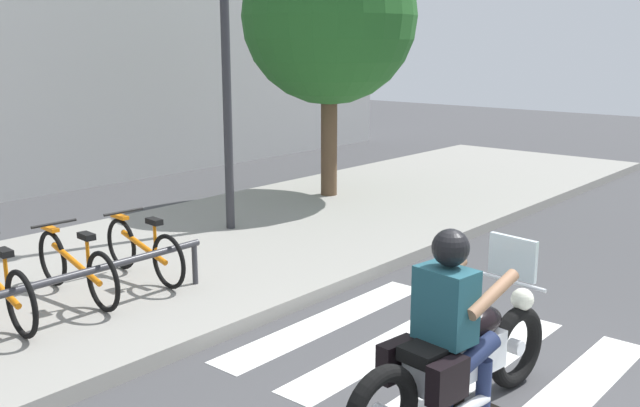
{
  "coord_description": "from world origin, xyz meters",
  "views": [
    {
      "loc": [
        -4.06,
        -1.82,
        2.67
      ],
      "look_at": [
        1.37,
        2.84,
        1.06
      ],
      "focal_mm": 39.96,
      "sensor_mm": 36.0,
      "label": 1
    }
  ],
  "objects_px": {
    "bicycle_2": "(76,266)",
    "bike_rack": "(68,281)",
    "rider": "(452,313)",
    "motorcycle": "(457,360)",
    "tree_near_rack": "(329,17)",
    "bicycle_3": "(144,250)",
    "street_lamp": "(225,35)"
  },
  "relations": [
    {
      "from": "motorcycle",
      "to": "bicycle_2",
      "type": "distance_m",
      "value": 4.04
    },
    {
      "from": "rider",
      "to": "bike_rack",
      "type": "xyz_separation_m",
      "value": [
        -0.96,
        3.42,
        -0.28
      ]
    },
    {
      "from": "bike_rack",
      "to": "motorcycle",
      "type": "bearing_deg",
      "value": -73.28
    },
    {
      "from": "bike_rack",
      "to": "street_lamp",
      "type": "bearing_deg",
      "value": 23.94
    },
    {
      "from": "bicycle_2",
      "to": "street_lamp",
      "type": "bearing_deg",
      "value": 17.53
    },
    {
      "from": "bicycle_2",
      "to": "bike_rack",
      "type": "bearing_deg",
      "value": -126.26
    },
    {
      "from": "bicycle_2",
      "to": "tree_near_rack",
      "type": "height_order",
      "value": "tree_near_rack"
    },
    {
      "from": "bicycle_3",
      "to": "street_lamp",
      "type": "height_order",
      "value": "street_lamp"
    },
    {
      "from": "rider",
      "to": "street_lamp",
      "type": "distance_m",
      "value": 5.78
    },
    {
      "from": "bike_rack",
      "to": "bicycle_3",
      "type": "bearing_deg",
      "value": 24.45
    },
    {
      "from": "street_lamp",
      "to": "tree_near_rack",
      "type": "height_order",
      "value": "street_lamp"
    },
    {
      "from": "bicycle_3",
      "to": "street_lamp",
      "type": "distance_m",
      "value": 3.26
    },
    {
      "from": "rider",
      "to": "bicycle_3",
      "type": "bearing_deg",
      "value": 86.19
    },
    {
      "from": "rider",
      "to": "tree_near_rack",
      "type": "xyz_separation_m",
      "value": [
        5.0,
        5.3,
        2.25
      ]
    },
    {
      "from": "motorcycle",
      "to": "tree_near_rack",
      "type": "distance_m",
      "value": 7.7
    },
    {
      "from": "bicycle_2",
      "to": "motorcycle",
      "type": "bearing_deg",
      "value": -81.1
    },
    {
      "from": "bicycle_3",
      "to": "bicycle_2",
      "type": "bearing_deg",
      "value": 179.98
    },
    {
      "from": "street_lamp",
      "to": "bike_rack",
      "type": "bearing_deg",
      "value": -156.06
    },
    {
      "from": "bicycle_2",
      "to": "tree_near_rack",
      "type": "xyz_separation_m",
      "value": [
        5.55,
        1.32,
        2.61
      ]
    },
    {
      "from": "bike_rack",
      "to": "street_lamp",
      "type": "distance_m",
      "value": 4.27
    },
    {
      "from": "rider",
      "to": "tree_near_rack",
      "type": "bearing_deg",
      "value": 46.67
    },
    {
      "from": "motorcycle",
      "to": "bicycle_2",
      "type": "xyz_separation_m",
      "value": [
        -0.62,
        3.99,
        0.02
      ]
    },
    {
      "from": "motorcycle",
      "to": "bicycle_3",
      "type": "distance_m",
      "value": 3.99
    },
    {
      "from": "rider",
      "to": "bicycle_2",
      "type": "xyz_separation_m",
      "value": [
        -0.55,
        3.98,
        -0.35
      ]
    },
    {
      "from": "motorcycle",
      "to": "street_lamp",
      "type": "height_order",
      "value": "street_lamp"
    },
    {
      "from": "bicycle_2",
      "to": "bicycle_3",
      "type": "relative_size",
      "value": 1.08
    },
    {
      "from": "bicycle_3",
      "to": "bike_rack",
      "type": "bearing_deg",
      "value": -155.55
    },
    {
      "from": "bike_rack",
      "to": "tree_near_rack",
      "type": "xyz_separation_m",
      "value": [
        5.95,
        1.88,
        2.53
      ]
    },
    {
      "from": "bicycle_3",
      "to": "rider",
      "type": "bearing_deg",
      "value": -93.81
    },
    {
      "from": "bicycle_3",
      "to": "tree_near_rack",
      "type": "bearing_deg",
      "value": 15.62
    },
    {
      "from": "tree_near_rack",
      "to": "bike_rack",
      "type": "bearing_deg",
      "value": -162.49
    },
    {
      "from": "bicycle_3",
      "to": "bike_rack",
      "type": "xyz_separation_m",
      "value": [
        -1.22,
        -0.55,
        0.08
      ]
    }
  ]
}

